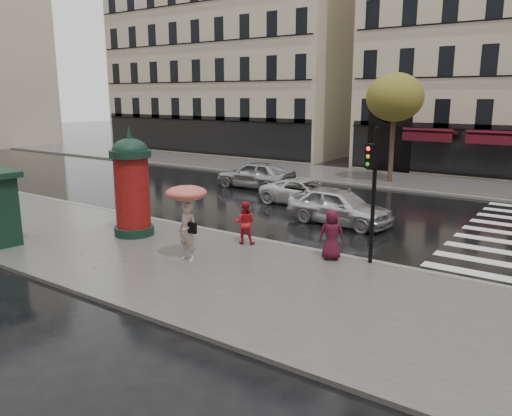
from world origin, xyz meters
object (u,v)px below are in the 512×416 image
Objects in this scene: woman_umbrella at (187,210)px; car_far_silver at (256,175)px; woman_red at (245,223)px; car_white at (305,192)px; car_silver at (339,206)px; traffic_light at (372,183)px; morris_column at (132,183)px; man_burgundy at (332,235)px.

car_far_silver is (-5.84, 12.24, -0.97)m from woman_umbrella.
woman_red is 7.53m from car_white.
traffic_light is at bearing -139.92° from car_silver.
car_far_silver is at bearing 63.94° from car_white.
morris_column is 11.41m from car_far_silver.
morris_column is at bearing -15.08° from man_burgundy.
traffic_light is 5.68m from car_silver.
woman_red is 11.54m from car_far_silver.
car_silver is at bearing -94.60° from man_burgundy.
woman_red is at bearing -173.71° from traffic_light.
car_white is (-1.23, 9.88, -1.15)m from woman_umbrella.
morris_column is 8.49m from car_silver.
woman_red reaches higher than car_white.
car_white is (-6.12, 6.85, -2.07)m from traffic_light.
woman_red reaches higher than car_far_silver.
woman_umbrella reaches higher than woman_red.
morris_column is (-7.50, -1.61, 1.16)m from man_burgundy.
woman_umbrella is at bearing 24.31° from car_far_silver.
man_burgundy is 2.13m from traffic_light.
traffic_light is 14.27m from car_far_silver.
car_silver is at bearing 48.52° from morris_column.
traffic_light reaches higher than car_silver.
car_white is (-1.64, 7.35, -0.26)m from woman_red.
car_silver is (1.38, 4.84, -0.12)m from woman_red.
woman_umbrella is at bearing 170.96° from car_silver.
traffic_light is 0.94× the size of car_silver.
woman_red is at bearing 168.71° from car_silver.
car_silver is 3.93m from car_white.
man_burgundy reaches higher than car_far_silver.
man_burgundy reaches higher than car_silver.
traffic_light reaches higher than car_white.
woman_red is at bearing 80.73° from woman_umbrella.
woman_umbrella is at bearing 8.69° from man_burgundy.
morris_column reaches higher than woman_red.
car_far_silver is at bearing -72.07° from man_burgundy.
woman_umbrella reaches higher than car_silver.
man_burgundy is at bearing -164.34° from traffic_light.
car_far_silver is at bearing 62.14° from car_silver.
morris_column is 0.91× the size of car_silver.
morris_column reaches higher than car_far_silver.
morris_column is 0.87× the size of car_far_silver.
man_burgundy is (3.74, 2.71, -0.84)m from woman_umbrella.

